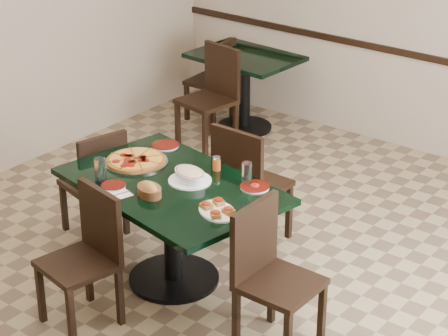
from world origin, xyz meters
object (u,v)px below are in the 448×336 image
Objects in this scene: chair_far at (246,179)px; chair_right at (269,269)px; chair_left at (98,179)px; lasagna_casserole at (190,175)px; bruschetta_platter at (217,209)px; chair_near at (88,250)px; bread_basket at (149,190)px; back_chair_near at (213,91)px; back_chair_left at (215,77)px; pepperoni_pizza at (136,160)px; back_table at (245,78)px; main_table at (172,208)px.

chair_far is 1.02× the size of chair_right.
lasagna_casserole is at bearing 101.77° from chair_left.
chair_left is 1.40m from bruschetta_platter.
bread_basket is at bearing 85.04° from chair_near.
back_chair_near reaches higher than lasagna_casserole.
back_chair_left is 2.72m from pepperoni_pizza.
lasagna_casserole is at bearing -46.36° from back_chair_near.
back_table is 0.48m from back_chair_near.
bread_basket is at bearing -85.16° from lasagna_casserole.
chair_right reaches higher than chair_left.
back_chair_near is 3.97× the size of bread_basket.
chair_near is (1.12, -3.17, -0.02)m from back_table.
bread_basket is at bearing -78.98° from main_table.
back_table is at bearing 120.55° from chair_near.
back_chair_near is 2.36m from lasagna_casserole.
main_table is at bearing 94.94° from chair_left.
lasagna_casserole reaches higher than back_chair_left.
bruschetta_platter is at bearing -4.76° from main_table.
back_chair_left is at bearing 133.18° from main_table.
bread_basket reaches higher than main_table.
back_table is 3.45m from chair_right.
back_chair_near is at bearing 138.82° from bread_basket.
chair_near is 0.96× the size of back_chair_near.
pepperoni_pizza is at bearing -67.60° from back_table.
bread_basket is 0.64× the size of bruschetta_platter.
main_table is at bearing -49.24° from back_chair_near.
back_table is 2.77m from lasagna_casserole.
back_table is 2.25m from chair_far.
bruschetta_platter is at bearing -42.05° from back_chair_near.
chair_right is 1.79m from chair_left.
chair_far is 0.96m from bruschetta_platter.
main_table is 3.65× the size of pepperoni_pizza.
back_chair_left is at bearing 140.22° from bread_basket.
chair_left is at bearing 80.01° from chair_right.
back_chair_left is (-1.61, 2.52, -0.11)m from main_table.
pepperoni_pizza is (1.21, -2.42, 0.31)m from back_chair_left.
chair_right reaches higher than back_table.
back_chair_near is at bearing -153.69° from chair_left.
back_chair_left is 1.86× the size of pepperoni_pizza.
chair_far is (0.10, 0.71, -0.03)m from main_table.
lasagna_casserole reaches higher than pepperoni_pizza.
chair_far is 3.17× the size of lasagna_casserole.
main_table is 0.26m from lasagna_casserole.
back_chair_left is at bearing -147.90° from chair_left.
back_chair_left reaches higher than pepperoni_pizza.
main_table and back_table have the same top height.
bruschetta_platter is (1.74, -2.65, 0.25)m from back_table.
main_table is at bearing -167.99° from bruschetta_platter.
back_chair_left is (-0.36, 0.01, -0.07)m from back_table.
bread_basket is (0.00, -0.22, 0.22)m from main_table.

